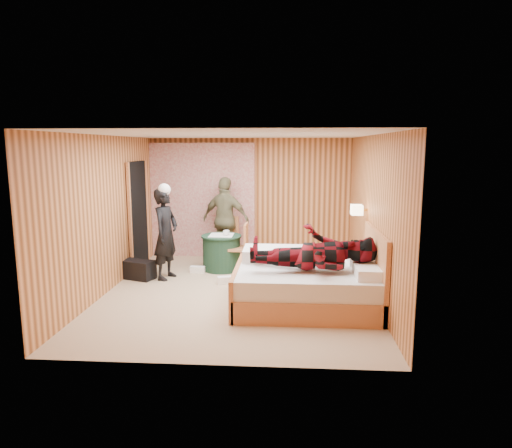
# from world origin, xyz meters

# --- Properties ---
(floor) EXTENTS (4.20, 5.00, 0.01)m
(floor) POSITION_xyz_m (0.00, 0.00, 0.00)
(floor) COLOR tan
(floor) RESTS_ON ground
(ceiling) EXTENTS (4.20, 5.00, 0.01)m
(ceiling) POSITION_xyz_m (0.00, 0.00, 2.50)
(ceiling) COLOR silver
(ceiling) RESTS_ON wall_back
(wall_back) EXTENTS (4.20, 0.02, 2.50)m
(wall_back) POSITION_xyz_m (0.00, 2.50, 1.25)
(wall_back) COLOR #D98D53
(wall_back) RESTS_ON floor
(wall_left) EXTENTS (0.02, 5.00, 2.50)m
(wall_left) POSITION_xyz_m (-2.10, 0.00, 1.25)
(wall_left) COLOR #D98D53
(wall_left) RESTS_ON floor
(wall_right) EXTENTS (0.02, 5.00, 2.50)m
(wall_right) POSITION_xyz_m (2.10, 0.00, 1.25)
(wall_right) COLOR #D98D53
(wall_right) RESTS_ON floor
(curtain) EXTENTS (2.20, 0.08, 2.40)m
(curtain) POSITION_xyz_m (-1.00, 2.43, 1.20)
(curtain) COLOR beige
(curtain) RESTS_ON floor
(doorway) EXTENTS (0.06, 0.90, 2.05)m
(doorway) POSITION_xyz_m (-2.06, 1.40, 1.02)
(doorway) COLOR black
(doorway) RESTS_ON floor
(wall_lamp) EXTENTS (0.26, 0.24, 0.16)m
(wall_lamp) POSITION_xyz_m (1.92, 0.45, 1.30)
(wall_lamp) COLOR gold
(wall_lamp) RESTS_ON wall_right
(bed) EXTENTS (2.11, 1.66, 1.14)m
(bed) POSITION_xyz_m (1.12, -0.52, 0.33)
(bed) COLOR tan
(bed) RESTS_ON floor
(nightstand) EXTENTS (0.39, 0.53, 0.51)m
(nightstand) POSITION_xyz_m (1.88, 0.63, 0.26)
(nightstand) COLOR tan
(nightstand) RESTS_ON floor
(round_table) EXTENTS (0.76, 0.76, 0.68)m
(round_table) POSITION_xyz_m (-0.45, 1.35, 0.34)
(round_table) COLOR #1B3B29
(round_table) RESTS_ON floor
(chair_far) EXTENTS (0.52, 0.52, 0.93)m
(chair_far) POSITION_xyz_m (-0.43, 1.96, 0.54)
(chair_far) COLOR tan
(chair_far) RESTS_ON floor
(chair_near) EXTENTS (0.43, 0.43, 0.92)m
(chair_near) POSITION_xyz_m (-0.08, 1.24, 0.53)
(chair_near) COLOR tan
(chair_near) RESTS_ON floor
(duffel_bag) EXTENTS (0.65, 0.49, 0.33)m
(duffel_bag) POSITION_xyz_m (-1.85, 0.65, 0.17)
(duffel_bag) COLOR black
(duffel_bag) RESTS_ON floor
(sneaker_left) EXTENTS (0.28, 0.13, 0.12)m
(sneaker_left) POSITION_xyz_m (-0.87, 1.10, 0.06)
(sneaker_left) COLOR white
(sneaker_left) RESTS_ON floor
(sneaker_right) EXTENTS (0.30, 0.18, 0.13)m
(sneaker_right) POSITION_xyz_m (-0.25, 0.45, 0.06)
(sneaker_right) COLOR white
(sneaker_right) RESTS_ON floor
(woman_standing) EXTENTS (0.53, 0.67, 1.61)m
(woman_standing) POSITION_xyz_m (-1.34, 0.70, 0.81)
(woman_standing) COLOR black
(woman_standing) RESTS_ON floor
(man_at_table) EXTENTS (1.09, 0.72, 1.72)m
(man_at_table) POSITION_xyz_m (-0.45, 1.99, 0.86)
(man_at_table) COLOR #6E6A49
(man_at_table) RESTS_ON floor
(man_on_bed) EXTENTS (0.86, 0.67, 1.77)m
(man_on_bed) POSITION_xyz_m (1.15, -0.75, 1.00)
(man_on_bed) COLOR maroon
(man_on_bed) RESTS_ON bed
(book_lower) EXTENTS (0.17, 0.22, 0.02)m
(book_lower) POSITION_xyz_m (1.88, 0.58, 0.52)
(book_lower) COLOR white
(book_lower) RESTS_ON nightstand
(book_upper) EXTENTS (0.23, 0.27, 0.02)m
(book_upper) POSITION_xyz_m (1.88, 0.58, 0.54)
(book_upper) COLOR white
(book_upper) RESTS_ON nightstand
(cup_nightstand) EXTENTS (0.12, 0.12, 0.09)m
(cup_nightstand) POSITION_xyz_m (1.88, 0.76, 0.56)
(cup_nightstand) COLOR white
(cup_nightstand) RESTS_ON nightstand
(cup_table) EXTENTS (0.16, 0.16, 0.10)m
(cup_table) POSITION_xyz_m (-0.35, 1.30, 0.72)
(cup_table) COLOR white
(cup_table) RESTS_ON round_table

